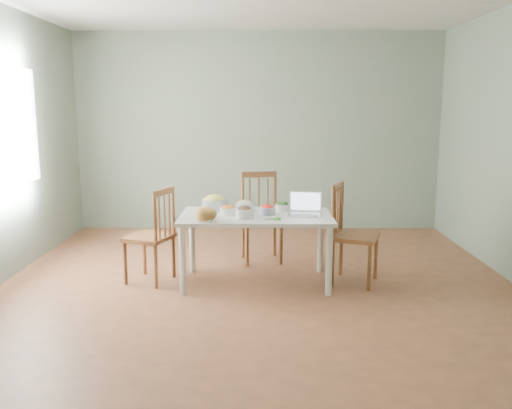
{
  "coord_description": "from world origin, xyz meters",
  "views": [
    {
      "loc": [
        0.02,
        -4.91,
        1.71
      ],
      "look_at": [
        -0.02,
        0.11,
        0.78
      ],
      "focal_mm": 37.47,
      "sensor_mm": 36.0,
      "label": 1
    }
  ],
  "objects_px": {
    "bread_boule": "(205,214)",
    "dining_table": "(256,249)",
    "bowl_squash": "(214,203)",
    "chair_left": "(149,235)",
    "chair_far": "(261,218)",
    "laptop": "(305,204)",
    "chair_right": "(355,234)"
  },
  "relations": [
    {
      "from": "dining_table",
      "to": "bowl_squash",
      "type": "bearing_deg",
      "value": 150.1
    },
    {
      "from": "chair_right",
      "to": "bread_boule",
      "type": "xyz_separation_m",
      "value": [
        -1.42,
        -0.31,
        0.26
      ]
    },
    {
      "from": "dining_table",
      "to": "bread_boule",
      "type": "relative_size",
      "value": 6.97
    },
    {
      "from": "chair_far",
      "to": "laptop",
      "type": "xyz_separation_m",
      "value": [
        0.41,
        -0.8,
        0.3
      ]
    },
    {
      "from": "bread_boule",
      "to": "bowl_squash",
      "type": "bearing_deg",
      "value": 86.02
    },
    {
      "from": "bread_boule",
      "to": "bowl_squash",
      "type": "relative_size",
      "value": 0.8
    },
    {
      "from": "chair_far",
      "to": "chair_right",
      "type": "relative_size",
      "value": 1.0
    },
    {
      "from": "chair_left",
      "to": "bread_boule",
      "type": "bearing_deg",
      "value": 79.0
    },
    {
      "from": "bread_boule",
      "to": "laptop",
      "type": "relative_size",
      "value": 0.66
    },
    {
      "from": "bowl_squash",
      "to": "chair_far",
      "type": "bearing_deg",
      "value": 47.5
    },
    {
      "from": "bowl_squash",
      "to": "laptop",
      "type": "bearing_deg",
      "value": -17.59
    },
    {
      "from": "chair_far",
      "to": "chair_left",
      "type": "relative_size",
      "value": 1.05
    },
    {
      "from": "dining_table",
      "to": "chair_far",
      "type": "height_order",
      "value": "chair_far"
    },
    {
      "from": "chair_far",
      "to": "bowl_squash",
      "type": "relative_size",
      "value": 3.79
    },
    {
      "from": "chair_far",
      "to": "laptop",
      "type": "distance_m",
      "value": 0.94
    },
    {
      "from": "chair_far",
      "to": "bowl_squash",
      "type": "xyz_separation_m",
      "value": [
        -0.47,
        -0.52,
        0.26
      ]
    },
    {
      "from": "chair_far",
      "to": "chair_left",
      "type": "height_order",
      "value": "chair_far"
    },
    {
      "from": "chair_far",
      "to": "chair_right",
      "type": "bearing_deg",
      "value": -49.01
    },
    {
      "from": "chair_right",
      "to": "bread_boule",
      "type": "bearing_deg",
      "value": 123.36
    },
    {
      "from": "chair_right",
      "to": "bread_boule",
      "type": "height_order",
      "value": "chair_right"
    },
    {
      "from": "bread_boule",
      "to": "dining_table",
      "type": "bearing_deg",
      "value": 32.83
    },
    {
      "from": "bread_boule",
      "to": "laptop",
      "type": "distance_m",
      "value": 0.96
    },
    {
      "from": "chair_right",
      "to": "dining_table",
      "type": "bearing_deg",
      "value": 111.88
    },
    {
      "from": "chair_right",
      "to": "chair_far",
      "type": "bearing_deg",
      "value": 71.75
    },
    {
      "from": "chair_left",
      "to": "laptop",
      "type": "xyz_separation_m",
      "value": [
        1.51,
        -0.09,
        0.32
      ]
    },
    {
      "from": "dining_table",
      "to": "laptop",
      "type": "height_order",
      "value": "laptop"
    },
    {
      "from": "bowl_squash",
      "to": "laptop",
      "type": "relative_size",
      "value": 0.82
    },
    {
      "from": "bread_boule",
      "to": "bowl_squash",
      "type": "distance_m",
      "value": 0.54
    },
    {
      "from": "dining_table",
      "to": "bread_boule",
      "type": "height_order",
      "value": "bread_boule"
    },
    {
      "from": "bowl_squash",
      "to": "laptop",
      "type": "height_order",
      "value": "laptop"
    },
    {
      "from": "chair_left",
      "to": "chair_right",
      "type": "distance_m",
      "value": 2.01
    },
    {
      "from": "laptop",
      "to": "dining_table",
      "type": "bearing_deg",
      "value": -177.0
    }
  ]
}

